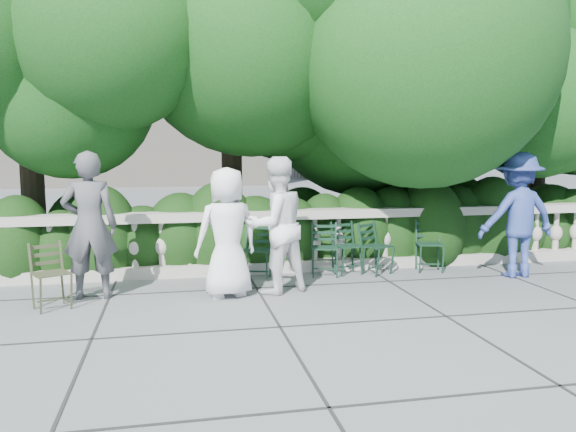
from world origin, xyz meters
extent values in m
plane|color=#5A5E63|center=(0.00, 0.00, 0.00)|extent=(90.00, 90.00, 0.00)
cube|color=#9E998E|center=(0.00, 1.80, 0.09)|extent=(12.00, 0.32, 0.18)
cube|color=#9E998E|center=(0.00, 1.80, 0.93)|extent=(12.00, 0.36, 0.14)
cylinder|color=#3F3023|center=(-4.00, 3.40, 1.40)|extent=(0.40, 0.40, 2.80)
ellipsoid|color=black|center=(-4.00, 2.96, 3.68)|extent=(5.28, 5.28, 3.96)
cylinder|color=#3F3023|center=(-0.50, 4.00, 1.70)|extent=(0.40, 0.40, 3.40)
ellipsoid|color=black|center=(-0.50, 3.48, 4.44)|extent=(6.24, 6.24, 4.68)
cylinder|color=#3F3023|center=(3.00, 3.30, 1.50)|extent=(0.40, 0.40, 3.00)
ellipsoid|color=black|center=(3.00, 2.84, 3.92)|extent=(5.52, 5.52, 4.14)
cylinder|color=#3F3023|center=(6.00, 3.80, 1.30)|extent=(0.40, 0.40, 2.60)
ellipsoid|color=black|center=(6.00, 3.40, 3.40)|extent=(4.80, 4.80, 3.60)
imported|color=white|center=(-0.94, 0.44, 0.87)|extent=(0.96, 0.75, 1.73)
imported|color=#46474B|center=(-2.71, 0.71, 0.97)|extent=(0.71, 0.47, 1.95)
imported|color=white|center=(-0.26, 0.54, 0.93)|extent=(1.11, 0.99, 1.87)
imported|color=#2E418B|center=(3.55, 0.74, 0.96)|extent=(1.25, 0.74, 1.92)
camera|label=1|loc=(-1.63, -6.93, 1.97)|focal=35.00mm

